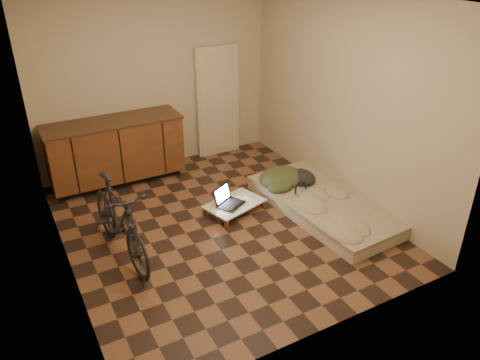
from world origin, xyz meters
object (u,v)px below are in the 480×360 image
bicycle (119,217)px  futon (324,205)px  laptop (228,201)px  lap_desk (235,204)px

bicycle → futon: 2.55m
futon → laptop: (-1.08, 0.55, 0.08)m
futon → laptop: bearing=149.8°
bicycle → lap_desk: (1.50, 0.24, -0.39)m
bicycle → lap_desk: bearing=4.0°
lap_desk → bicycle: bearing=172.8°
bicycle → lap_desk: bicycle is taller
bicycle → futon: bearing=-11.8°
bicycle → futon: (2.50, -0.29, -0.40)m
futon → lap_desk: futon is taller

